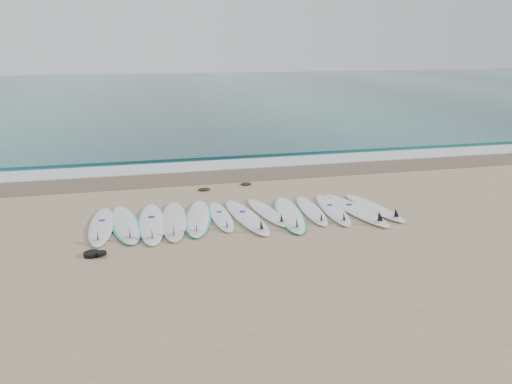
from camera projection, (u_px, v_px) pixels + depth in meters
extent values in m
plane|color=tan|center=(245.00, 218.00, 12.23)|extent=(120.00, 120.00, 0.00)
cube|color=#1E5C5B|center=(164.00, 93.00, 42.48)|extent=(120.00, 55.00, 0.03)
cube|color=brown|center=(218.00, 176.00, 16.05)|extent=(120.00, 1.80, 0.01)
cube|color=silver|center=(211.00, 166.00, 17.35)|extent=(120.00, 1.40, 0.04)
cube|color=#1E5C5B|center=(205.00, 156.00, 18.74)|extent=(120.00, 1.00, 0.10)
ellipsoid|color=white|center=(101.00, 226.00, 11.59)|extent=(0.59, 2.64, 0.09)
cone|color=black|center=(98.00, 235.00, 10.65)|extent=(0.23, 0.28, 0.28)
cylinder|color=navy|center=(102.00, 220.00, 11.82)|extent=(0.15, 0.15, 0.01)
ellipsoid|color=silver|center=(125.00, 224.00, 11.72)|extent=(0.89, 2.78, 0.09)
ellipsoid|color=#1AB99F|center=(125.00, 224.00, 11.72)|extent=(0.99, 2.81, 0.06)
cone|color=black|center=(130.00, 232.00, 10.78)|extent=(0.26, 0.32, 0.29)
ellipsoid|color=white|center=(152.00, 223.00, 11.77)|extent=(0.67, 2.89, 0.09)
cone|color=black|center=(152.00, 232.00, 10.74)|extent=(0.25, 0.31, 0.31)
cylinder|color=navy|center=(151.00, 217.00, 12.02)|extent=(0.17, 0.17, 0.01)
ellipsoid|color=silver|center=(174.00, 220.00, 11.96)|extent=(0.80, 2.89, 0.09)
cone|color=black|center=(174.00, 229.00, 10.93)|extent=(0.26, 0.32, 0.30)
ellipsoid|color=white|center=(198.00, 217.00, 12.14)|extent=(0.98, 2.74, 0.09)
ellipsoid|color=#1AB99F|center=(198.00, 218.00, 12.14)|extent=(1.07, 2.77, 0.06)
cone|color=black|center=(196.00, 226.00, 11.16)|extent=(0.27, 0.32, 0.29)
ellipsoid|color=white|center=(221.00, 216.00, 12.25)|extent=(0.49, 2.29, 0.07)
cone|color=black|center=(227.00, 222.00, 11.44)|extent=(0.20, 0.25, 0.24)
cylinder|color=navy|center=(219.00, 212.00, 12.44)|extent=(0.13, 0.13, 0.01)
ellipsoid|color=white|center=(246.00, 217.00, 12.19)|extent=(0.92, 2.81, 0.09)
cone|color=black|center=(261.00, 224.00, 11.24)|extent=(0.27, 0.32, 0.29)
cylinder|color=navy|center=(242.00, 212.00, 12.41)|extent=(0.18, 0.18, 0.01)
ellipsoid|color=white|center=(267.00, 212.00, 12.53)|extent=(0.83, 2.38, 0.08)
cone|color=black|center=(281.00, 218.00, 11.74)|extent=(0.23, 0.28, 0.25)
ellipsoid|color=white|center=(289.00, 214.00, 12.39)|extent=(0.93, 2.83, 0.09)
ellipsoid|color=#1AB99F|center=(289.00, 214.00, 12.39)|extent=(1.03, 2.86, 0.06)
cone|color=black|center=(297.00, 222.00, 11.38)|extent=(0.27, 0.32, 0.30)
ellipsoid|color=white|center=(311.00, 210.00, 12.67)|extent=(0.65, 2.40, 0.08)
cone|color=black|center=(321.00, 216.00, 11.82)|extent=(0.22, 0.27, 0.25)
ellipsoid|color=white|center=(332.00, 209.00, 12.73)|extent=(0.76, 2.57, 0.08)
cone|color=black|center=(344.00, 216.00, 11.81)|extent=(0.24, 0.29, 0.27)
cylinder|color=navy|center=(330.00, 205.00, 12.95)|extent=(0.16, 0.16, 0.01)
ellipsoid|color=white|center=(355.00, 209.00, 12.71)|extent=(1.01, 2.90, 0.09)
cone|color=black|center=(380.00, 216.00, 11.74)|extent=(0.28, 0.34, 0.30)
cylinder|color=navy|center=(349.00, 205.00, 12.94)|extent=(0.19, 0.19, 0.01)
ellipsoid|color=white|center=(373.00, 207.00, 12.89)|extent=(0.91, 2.54, 0.08)
cone|color=black|center=(396.00, 213.00, 12.04)|extent=(0.25, 0.30, 0.27)
ellipsoid|color=black|center=(204.00, 189.00, 14.51)|extent=(0.35, 0.27, 0.07)
ellipsoid|color=black|center=(246.00, 184.00, 15.07)|extent=(0.34, 0.26, 0.07)
cylinder|color=black|center=(92.00, 254.00, 10.06)|extent=(0.32, 0.32, 0.08)
cylinder|color=black|center=(102.00, 253.00, 10.00)|extent=(0.20, 0.20, 0.06)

